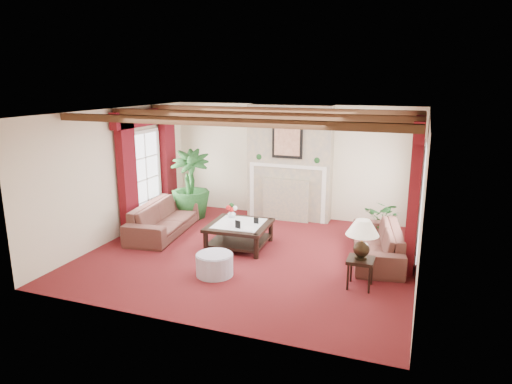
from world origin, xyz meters
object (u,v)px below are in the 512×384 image
at_px(sofa_left, 164,213).
at_px(potted_palm, 191,199).
at_px(sofa_right, 377,237).
at_px(ottoman, 215,265).
at_px(side_table, 360,273).
at_px(coffee_table, 239,235).

xyz_separation_m(sofa_left, potted_palm, (0.01, 1.20, 0.02)).
distance_m(sofa_right, ottoman, 3.07).
height_order(sofa_left, ottoman, sofa_left).
distance_m(sofa_left, potted_palm, 1.20).
bearing_deg(side_table, coffee_table, 157.62).
distance_m(sofa_right, potted_palm, 4.62).
bearing_deg(potted_palm, ottoman, -55.28).
bearing_deg(ottoman, side_table, 8.91).
bearing_deg(coffee_table, sofa_right, 4.12).
bearing_deg(coffee_table, sofa_left, 169.73).
xyz_separation_m(sofa_right, potted_palm, (-4.49, 1.10, 0.05)).
bearing_deg(sofa_right, sofa_left, -98.35).
bearing_deg(side_table, sofa_left, 163.79).
relative_size(potted_palm, coffee_table, 1.60).
bearing_deg(ottoman, coffee_table, 94.95).
bearing_deg(sofa_right, coffee_table, -92.40).
relative_size(sofa_right, potted_palm, 1.17).
bearing_deg(sofa_right, side_table, -14.56).
bearing_deg(sofa_right, ottoman, -64.83).
relative_size(sofa_left, ottoman, 3.64).
relative_size(potted_palm, ottoman, 2.94).
xyz_separation_m(potted_palm, coffee_table, (1.85, -1.44, -0.22)).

